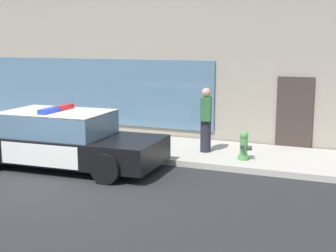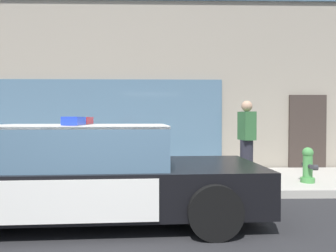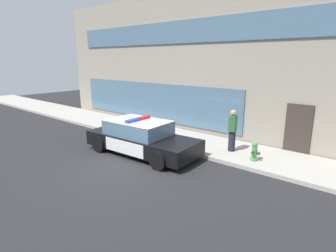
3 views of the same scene
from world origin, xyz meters
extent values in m
plane|color=#262628|center=(0.00, 0.00, 0.00)|extent=(48.00, 48.00, 0.00)
cube|color=#B2ADA3|center=(0.00, 3.96, 0.07)|extent=(48.00, 2.74, 0.15)
cube|color=gray|center=(-1.47, 9.75, 3.57)|extent=(19.35, 8.73, 7.15)
cube|color=slate|center=(-3.79, 5.35, 1.45)|extent=(11.61, 0.08, 2.10)
cube|color=#382D28|center=(4.33, 5.35, 1.05)|extent=(1.00, 0.08, 2.10)
cube|color=slate|center=(-1.47, 5.35, 5.14)|extent=(16.26, 0.08, 1.10)
cube|color=black|center=(-0.60, 1.49, 0.50)|extent=(4.94, 2.13, 0.60)
cube|color=silver|center=(0.95, 1.57, 0.67)|extent=(1.74, 1.92, 0.05)
cube|color=silver|center=(-2.30, 1.40, 0.67)|extent=(1.45, 1.91, 0.05)
cube|color=silver|center=(-0.75, 2.43, 0.50)|extent=(2.03, 0.13, 0.51)
cube|color=silver|center=(-0.65, 0.54, 0.50)|extent=(2.03, 0.13, 0.51)
cube|color=yellow|center=(-0.75, 2.45, 0.50)|extent=(0.22, 0.02, 0.26)
cube|color=slate|center=(-0.80, 1.48, 1.07)|extent=(2.60, 1.82, 0.60)
cube|color=silver|center=(-0.80, 1.48, 1.36)|extent=(2.60, 1.82, 0.04)
cube|color=red|center=(-0.81, 1.82, 1.44)|extent=(0.23, 0.65, 0.11)
cube|color=blue|center=(-0.78, 1.14, 1.44)|extent=(0.23, 0.65, 0.11)
cylinder|color=black|center=(0.95, 2.51, 0.34)|extent=(0.69, 0.25, 0.68)
cylinder|color=black|center=(1.04, 0.63, 0.34)|extent=(0.69, 0.25, 0.68)
cylinder|color=black|center=(-2.25, 2.34, 0.34)|extent=(0.69, 0.25, 0.68)
cylinder|color=black|center=(-2.15, 0.47, 0.34)|extent=(0.69, 0.25, 0.68)
cylinder|color=#4C994C|center=(3.42, 3.32, 0.20)|extent=(0.28, 0.28, 0.10)
cylinder|color=#4C994C|center=(3.42, 3.32, 0.47)|extent=(0.19, 0.19, 0.45)
sphere|color=#4C994C|center=(3.42, 3.32, 0.77)|extent=(0.22, 0.22, 0.22)
cylinder|color=#333338|center=(3.42, 3.32, 0.84)|extent=(0.06, 0.06, 0.05)
cylinder|color=#333338|center=(3.42, 3.18, 0.50)|extent=(0.09, 0.10, 0.09)
cylinder|color=#333338|center=(3.42, 3.47, 0.50)|extent=(0.09, 0.10, 0.09)
cylinder|color=#333338|center=(3.57, 3.32, 0.46)|extent=(0.10, 0.12, 0.12)
cylinder|color=#23232D|center=(2.27, 3.78, 0.57)|extent=(0.28, 0.28, 0.85)
cube|color=#336638|center=(2.27, 3.78, 1.31)|extent=(0.33, 0.44, 0.62)
sphere|color=tan|center=(2.27, 3.78, 1.74)|extent=(0.24, 0.24, 0.24)
camera|label=1|loc=(6.18, -8.09, 3.07)|focal=51.13mm
camera|label=2|loc=(0.39, -3.23, 1.48)|focal=34.48mm
camera|label=3|loc=(6.99, -5.95, 3.80)|focal=28.73mm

